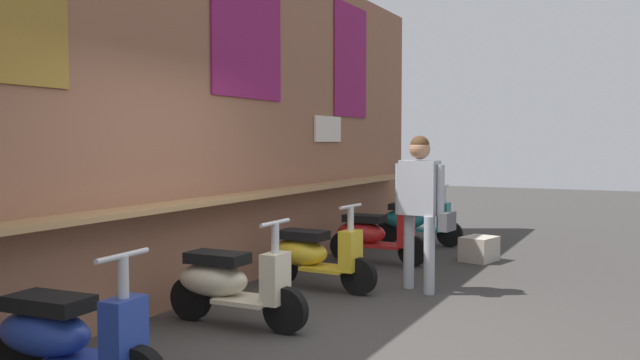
% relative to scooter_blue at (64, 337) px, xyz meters
% --- Properties ---
extents(ground_plane, '(38.92, 38.92, 0.00)m').
position_rel_scooter_blue_xyz_m(ground_plane, '(1.79, -1.08, -0.39)').
color(ground_plane, '#383533').
extents(market_stall_facade, '(13.90, 0.61, 3.94)m').
position_rel_scooter_blue_xyz_m(market_stall_facade, '(1.80, 0.94, 1.58)').
color(market_stall_facade, '#8C5B44').
rests_on(market_stall_facade, ground_plane).
extents(scooter_blue, '(0.47, 1.40, 0.97)m').
position_rel_scooter_blue_xyz_m(scooter_blue, '(0.00, 0.00, 0.00)').
color(scooter_blue, '#233D9E').
rests_on(scooter_blue, ground_plane).
extents(scooter_cream, '(0.46, 1.40, 0.97)m').
position_rel_scooter_blue_xyz_m(scooter_cream, '(1.85, 0.00, 0.00)').
color(scooter_cream, beige).
rests_on(scooter_cream, ground_plane).
extents(scooter_yellow, '(0.48, 1.40, 0.97)m').
position_rel_scooter_blue_xyz_m(scooter_yellow, '(3.48, -0.00, 0.00)').
color(scooter_yellow, gold).
rests_on(scooter_yellow, ground_plane).
extents(scooter_red, '(0.46, 1.40, 0.97)m').
position_rel_scooter_blue_xyz_m(scooter_red, '(5.28, 0.00, 0.00)').
color(scooter_red, red).
rests_on(scooter_red, ground_plane).
extents(scooter_teal, '(0.46, 1.40, 0.97)m').
position_rel_scooter_blue_xyz_m(scooter_teal, '(7.06, 0.00, 0.00)').
color(scooter_teal, '#197075').
rests_on(scooter_teal, ground_plane).
extents(shopper_with_handbag, '(0.31, 0.68, 1.71)m').
position_rel_scooter_blue_xyz_m(shopper_with_handbag, '(3.92, -1.11, 0.66)').
color(shopper_with_handbag, '#999EA8').
rests_on(shopper_with_handbag, ground_plane).
extents(merchandise_crate, '(0.57, 0.50, 0.34)m').
position_rel_scooter_blue_xyz_m(merchandise_crate, '(6.05, -1.27, -0.22)').
color(merchandise_crate, '#B2A899').
rests_on(merchandise_crate, ground_plane).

